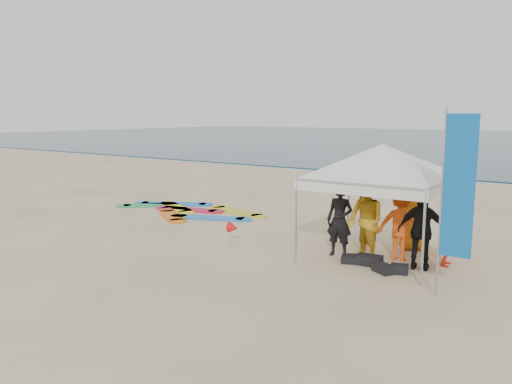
{
  "coord_description": "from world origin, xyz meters",
  "views": [
    {
      "loc": [
        7.93,
        -8.79,
        3.37
      ],
      "look_at": [
        0.04,
        2.6,
        1.2
      ],
      "focal_mm": 35.0,
      "sensor_mm": 36.0,
      "label": 1
    }
  ],
  "objects_px": {
    "person_black_a": "(340,220)",
    "marker_pennant": "(234,228)",
    "person_orange_a": "(401,224)",
    "feather_flag": "(457,189)",
    "person_orange_b": "(413,214)",
    "surfboard_spread": "(188,210)",
    "person_seated": "(447,243)",
    "person_black_b": "(422,231)",
    "canopy_tent": "(382,145)",
    "person_yellow": "(365,221)"
  },
  "relations": [
    {
      "from": "person_orange_b",
      "to": "person_yellow",
      "type": "bearing_deg",
      "value": 42.22
    },
    {
      "from": "person_orange_a",
      "to": "canopy_tent",
      "type": "distance_m",
      "value": 1.89
    },
    {
      "from": "person_black_a",
      "to": "canopy_tent",
      "type": "xyz_separation_m",
      "value": [
        0.82,
        0.44,
        1.81
      ]
    },
    {
      "from": "person_orange_a",
      "to": "person_black_b",
      "type": "bearing_deg",
      "value": 139.11
    },
    {
      "from": "person_black_b",
      "to": "marker_pennant",
      "type": "relative_size",
      "value": 2.74
    },
    {
      "from": "person_black_b",
      "to": "person_seated",
      "type": "relative_size",
      "value": 1.7
    },
    {
      "from": "feather_flag",
      "to": "person_black_b",
      "type": "bearing_deg",
      "value": 124.48
    },
    {
      "from": "person_black_b",
      "to": "canopy_tent",
      "type": "xyz_separation_m",
      "value": [
        -1.12,
        0.4,
        1.8
      ]
    },
    {
      "from": "person_black_a",
      "to": "person_yellow",
      "type": "xyz_separation_m",
      "value": [
        0.68,
        -0.08,
        0.08
      ]
    },
    {
      "from": "marker_pennant",
      "to": "surfboard_spread",
      "type": "xyz_separation_m",
      "value": [
        -4.23,
        2.89,
        -0.46
      ]
    },
    {
      "from": "person_orange_a",
      "to": "person_orange_b",
      "type": "relative_size",
      "value": 0.94
    },
    {
      "from": "marker_pennant",
      "to": "person_black_b",
      "type": "bearing_deg",
      "value": 10.31
    },
    {
      "from": "person_seated",
      "to": "canopy_tent",
      "type": "xyz_separation_m",
      "value": [
        -1.49,
        -0.25,
        2.16
      ]
    },
    {
      "from": "canopy_tent",
      "to": "surfboard_spread",
      "type": "distance_m",
      "value": 8.24
    },
    {
      "from": "person_black_b",
      "to": "marker_pennant",
      "type": "height_order",
      "value": "person_black_b"
    },
    {
      "from": "person_black_a",
      "to": "person_orange_b",
      "type": "height_order",
      "value": "person_orange_b"
    },
    {
      "from": "person_yellow",
      "to": "person_seated",
      "type": "distance_m",
      "value": 1.86
    },
    {
      "from": "canopy_tent",
      "to": "marker_pennant",
      "type": "xyz_separation_m",
      "value": [
        -3.4,
        -1.22,
        -2.18
      ]
    },
    {
      "from": "person_orange_b",
      "to": "feather_flag",
      "type": "relative_size",
      "value": 0.52
    },
    {
      "from": "person_black_a",
      "to": "person_seated",
      "type": "bearing_deg",
      "value": 13.81
    },
    {
      "from": "surfboard_spread",
      "to": "marker_pennant",
      "type": "bearing_deg",
      "value": -34.32
    },
    {
      "from": "person_yellow",
      "to": "person_orange_a",
      "type": "bearing_deg",
      "value": 75.12
    },
    {
      "from": "person_yellow",
      "to": "surfboard_spread",
      "type": "height_order",
      "value": "person_yellow"
    },
    {
      "from": "person_seated",
      "to": "feather_flag",
      "type": "xyz_separation_m",
      "value": [
        0.6,
        -2.07,
        1.53
      ]
    },
    {
      "from": "marker_pennant",
      "to": "surfboard_spread",
      "type": "height_order",
      "value": "marker_pennant"
    },
    {
      "from": "marker_pennant",
      "to": "surfboard_spread",
      "type": "bearing_deg",
      "value": 145.68
    },
    {
      "from": "surfboard_spread",
      "to": "person_seated",
      "type": "bearing_deg",
      "value": -8.84
    },
    {
      "from": "person_orange_a",
      "to": "person_orange_b",
      "type": "xyz_separation_m",
      "value": [
        -0.05,
        1.07,
        0.06
      ]
    },
    {
      "from": "canopy_tent",
      "to": "person_black_b",
      "type": "bearing_deg",
      "value": -19.61
    },
    {
      "from": "person_orange_a",
      "to": "feather_flag",
      "type": "relative_size",
      "value": 0.49
    },
    {
      "from": "marker_pennant",
      "to": "surfboard_spread",
      "type": "distance_m",
      "value": 5.14
    },
    {
      "from": "person_black_a",
      "to": "person_seated",
      "type": "height_order",
      "value": "person_black_a"
    },
    {
      "from": "person_yellow",
      "to": "person_orange_b",
      "type": "xyz_separation_m",
      "value": [
        0.58,
        1.66,
        -0.05
      ]
    },
    {
      "from": "person_yellow",
      "to": "surfboard_spread",
      "type": "xyz_separation_m",
      "value": [
        -7.48,
        2.19,
        -0.92
      ]
    },
    {
      "from": "person_orange_b",
      "to": "surfboard_spread",
      "type": "distance_m",
      "value": 8.12
    },
    {
      "from": "person_orange_a",
      "to": "marker_pennant",
      "type": "distance_m",
      "value": 4.1
    },
    {
      "from": "person_orange_b",
      "to": "surfboard_spread",
      "type": "xyz_separation_m",
      "value": [
        -8.06,
        0.53,
        -0.87
      ]
    },
    {
      "from": "marker_pennant",
      "to": "person_seated",
      "type": "bearing_deg",
      "value": 16.72
    },
    {
      "from": "person_black_a",
      "to": "surfboard_spread",
      "type": "relative_size",
      "value": 0.33
    },
    {
      "from": "person_orange_b",
      "to": "person_seated",
      "type": "xyz_separation_m",
      "value": [
        1.06,
        -0.89,
        -0.39
      ]
    },
    {
      "from": "canopy_tent",
      "to": "surfboard_spread",
      "type": "xyz_separation_m",
      "value": [
        -7.63,
        1.67,
        -2.64
      ]
    },
    {
      "from": "person_orange_b",
      "to": "person_black_b",
      "type": "bearing_deg",
      "value": 85.31
    },
    {
      "from": "person_black_a",
      "to": "person_orange_a",
      "type": "distance_m",
      "value": 1.4
    },
    {
      "from": "person_seated",
      "to": "person_orange_b",
      "type": "bearing_deg",
      "value": 42.76
    },
    {
      "from": "person_black_b",
      "to": "person_seated",
      "type": "bearing_deg",
      "value": -132.24
    },
    {
      "from": "person_black_a",
      "to": "canopy_tent",
      "type": "bearing_deg",
      "value": 25.39
    },
    {
      "from": "person_orange_b",
      "to": "person_seated",
      "type": "height_order",
      "value": "person_orange_b"
    },
    {
      "from": "person_black_b",
      "to": "feather_flag",
      "type": "height_order",
      "value": "feather_flag"
    },
    {
      "from": "person_yellow",
      "to": "surfboard_spread",
      "type": "relative_size",
      "value": 0.36
    },
    {
      "from": "person_black_a",
      "to": "marker_pennant",
      "type": "distance_m",
      "value": 2.72
    }
  ]
}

